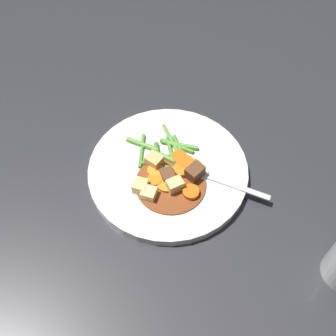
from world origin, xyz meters
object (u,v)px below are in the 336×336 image
Objects in this scene: meat_chunk_1 at (167,175)px; carrot_slice_2 at (193,167)px; potato_chunk_0 at (140,186)px; potato_chunk_2 at (154,161)px; meat_chunk_0 at (195,172)px; fork at (218,180)px; carrot_slice_0 at (166,184)px; carrot_slice_3 at (185,163)px; carrot_slice_5 at (182,170)px; carrot_slice_1 at (179,157)px; dinner_plate at (168,171)px; carrot_slice_4 at (156,173)px; carrot_slice_6 at (155,180)px; potato_chunk_3 at (175,185)px; carrot_slice_7 at (191,193)px; potato_chunk_1 at (149,193)px.

carrot_slice_2 is at bearing 88.57° from meat_chunk_1.
potato_chunk_2 is at bearing 131.11° from potato_chunk_0.
meat_chunk_1 is at bearing -91.43° from carrot_slice_2.
fork is at bearing 52.90° from meat_chunk_0.
carrot_slice_0 is 1.21× the size of carrot_slice_3.
carrot_slice_2 is 0.24× the size of fork.
carrot_slice_2 is 0.02m from carrot_slice_5.
fork is at bearing 30.42° from carrot_slice_1.
potato_chunk_2 is (-0.02, -0.02, 0.02)m from dinner_plate.
carrot_slice_2 is at bearing 76.96° from carrot_slice_4.
carrot_slice_0 is at bearing 75.06° from potato_chunk_0.
meat_chunk_1 is at bearing -111.86° from meat_chunk_0.
meat_chunk_0 is at bearing 62.05° from carrot_slice_4.
meat_chunk_1 reaches higher than carrot_slice_5.
carrot_slice_4 is (-0.02, -0.07, 0.00)m from carrot_slice_2.
dinner_plate is at bearing 50.70° from potato_chunk_2.
carrot_slice_6 is at bearing -66.63° from carrot_slice_1.
carrot_slice_4 is 1.04× the size of potato_chunk_3.
carrot_slice_7 is 0.05m from meat_chunk_1.
meat_chunk_0 reaches higher than meat_chunk_1.
carrot_slice_7 is 1.05× the size of potato_chunk_3.
carrot_slice_6 is 0.90× the size of carrot_slice_7.
carrot_slice_0 is at bearing 13.90° from carrot_slice_4.
potato_chunk_2 is (-0.03, 0.01, 0.01)m from carrot_slice_6.
potato_chunk_3 is (0.03, -0.05, 0.01)m from carrot_slice_2.
potato_chunk_3 is at bearing -9.84° from dinner_plate.
potato_chunk_2 is at bearing -129.30° from dinner_plate.
potato_chunk_3 is at bearing -44.50° from carrot_slice_5.
potato_chunk_3 is (0.01, 0.01, 0.01)m from carrot_slice_0.
carrot_slice_7 is 1.17× the size of meat_chunk_1.
carrot_slice_0 is at bearing -47.17° from carrot_slice_1.
carrot_slice_3 is 0.03m from meat_chunk_0.
potato_chunk_0 is at bearing -89.33° from carrot_slice_2.
potato_chunk_1 is at bearing -39.66° from carrot_slice_4.
carrot_slice_3 is at bearing -145.83° from fork.
potato_chunk_1 is (0.02, -0.02, 0.00)m from carrot_slice_6.
meat_chunk_1 is (-0.03, -0.00, -0.00)m from potato_chunk_3.
dinner_plate is 10.71× the size of potato_chunk_2.
potato_chunk_3 reaches higher than carrot_slice_7.
carrot_slice_3 is at bearing 65.97° from potato_chunk_2.
meat_chunk_0 is at bearing 102.25° from potato_chunk_3.
meat_chunk_0 is (0.03, 0.00, 0.01)m from carrot_slice_3.
potato_chunk_3 reaches higher than carrot_slice_3.
carrot_slice_3 is 0.06m from potato_chunk_2.
potato_chunk_0 is (0.01, -0.09, 0.00)m from carrot_slice_3.
potato_chunk_2 is 0.06m from potato_chunk_3.
carrot_slice_7 is 1.19× the size of potato_chunk_1.
carrot_slice_6 is (0.01, -0.01, -0.00)m from carrot_slice_4.
carrot_slice_1 is 1.10× the size of carrot_slice_6.
meat_chunk_0 is at bearing 80.98° from potato_chunk_0.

